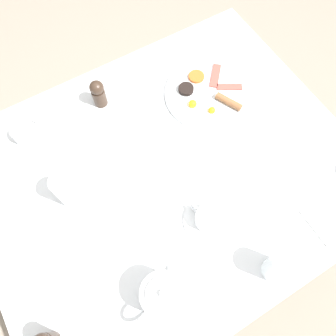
% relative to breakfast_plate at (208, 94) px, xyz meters
% --- Properties ---
extents(ground_plane, '(8.00, 8.00, 0.00)m').
position_rel_breakfast_plate_xyz_m(ground_plane, '(-0.18, 0.28, -0.72)').
color(ground_plane, gray).
extents(table, '(1.01, 1.22, 0.71)m').
position_rel_breakfast_plate_xyz_m(table, '(-0.18, 0.28, -0.07)').
color(table, silver).
rests_on(table, ground_plane).
extents(breakfast_plate, '(0.32, 0.32, 0.04)m').
position_rel_breakfast_plate_xyz_m(breakfast_plate, '(0.00, 0.00, 0.00)').
color(breakfast_plate, white).
rests_on(breakfast_plate, table).
extents(teapot_near, '(0.12, 0.20, 0.13)m').
position_rel_breakfast_plate_xyz_m(teapot_near, '(-0.51, 0.49, 0.05)').
color(teapot_near, white).
rests_on(teapot_near, table).
extents(teacup_with_saucer_left, '(0.15, 0.15, 0.06)m').
position_rel_breakfast_plate_xyz_m(teacup_with_saucer_left, '(0.17, 0.63, 0.02)').
color(teacup_with_saucer_left, white).
rests_on(teacup_with_saucer_left, table).
extents(teacup_with_saucer_right, '(0.15, 0.15, 0.06)m').
position_rel_breakfast_plate_xyz_m(teacup_with_saucer_right, '(-0.39, 0.26, 0.02)').
color(teacup_with_saucer_right, white).
rests_on(teacup_with_saucer_right, table).
extents(water_glass_tall, '(0.07, 0.07, 0.12)m').
position_rel_breakfast_plate_xyz_m(water_glass_tall, '(-0.61, 0.18, 0.05)').
color(water_glass_tall, white).
rests_on(water_glass_tall, table).
extents(wine_glass_spare, '(0.07, 0.07, 0.14)m').
position_rel_breakfast_plate_xyz_m(wine_glass_spare, '(-0.11, 0.58, 0.06)').
color(wine_glass_spare, white).
rests_on(wine_glass_spare, table).
extents(pepper_grinder, '(0.05, 0.05, 0.11)m').
position_rel_breakfast_plate_xyz_m(pepper_grinder, '(0.17, 0.35, 0.05)').
color(pepper_grinder, '#38281E').
rests_on(pepper_grinder, table).
extents(napkin_folded, '(0.13, 0.09, 0.01)m').
position_rel_breakfast_plate_xyz_m(napkin_folded, '(-0.58, -0.04, -0.00)').
color(napkin_folded, white).
rests_on(napkin_folded, table).
extents(fork_by_plate, '(0.13, 0.15, 0.00)m').
position_rel_breakfast_plate_xyz_m(fork_by_plate, '(-0.21, -0.20, -0.01)').
color(fork_by_plate, silver).
rests_on(fork_by_plate, table).
extents(knife_by_plate, '(0.18, 0.11, 0.00)m').
position_rel_breakfast_plate_xyz_m(knife_by_plate, '(0.04, 0.44, -0.01)').
color(knife_by_plate, silver).
rests_on(knife_by_plate, table).
extents(spoon_for_tea, '(0.13, 0.10, 0.00)m').
position_rel_breakfast_plate_xyz_m(spoon_for_tea, '(-0.12, 0.23, -0.01)').
color(spoon_for_tea, silver).
rests_on(spoon_for_tea, table).
extents(fork_spare, '(0.16, 0.10, 0.00)m').
position_rel_breakfast_plate_xyz_m(fork_spare, '(-0.29, 0.57, -0.01)').
color(fork_spare, silver).
rests_on(fork_spare, table).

